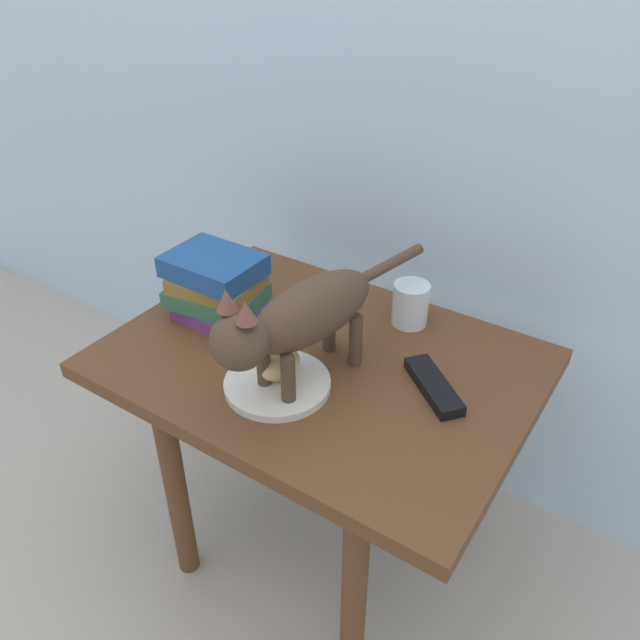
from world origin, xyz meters
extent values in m
plane|color=#B2A899|center=(0.00, 0.00, 0.00)|extent=(6.00, 6.00, 0.00)
cube|color=brown|center=(0.00, 0.00, 0.51)|extent=(0.75, 0.55, 0.03)
cylinder|color=brown|center=(-0.21, -0.21, 0.25)|extent=(0.04, 0.04, 0.50)
cylinder|color=brown|center=(0.21, -0.21, 0.25)|extent=(0.04, 0.04, 0.50)
cylinder|color=brown|center=(-0.21, 0.21, 0.25)|extent=(0.04, 0.04, 0.50)
cylinder|color=brown|center=(0.21, 0.21, 0.25)|extent=(0.04, 0.04, 0.50)
cylinder|color=silver|center=(-0.01, -0.11, 0.54)|extent=(0.18, 0.18, 0.01)
ellipsoid|color=#E0BC7A|center=(-0.02, -0.10, 0.57)|extent=(0.08, 0.09, 0.05)
cylinder|color=#4C3828|center=(0.03, -0.14, 0.58)|extent=(0.02, 0.02, 0.10)
cylinder|color=#4C3828|center=(-0.03, -0.13, 0.58)|extent=(0.02, 0.02, 0.10)
cylinder|color=#4C3828|center=(0.06, 0.02, 0.58)|extent=(0.02, 0.02, 0.10)
cylinder|color=#4C3828|center=(0.00, 0.03, 0.58)|extent=(0.02, 0.02, 0.10)
ellipsoid|color=#4C3828|center=(0.02, -0.05, 0.66)|extent=(0.14, 0.27, 0.11)
sphere|color=#4C3828|center=(-0.01, -0.20, 0.68)|extent=(0.09, 0.09, 0.09)
cone|color=brown|center=(0.01, -0.20, 0.74)|extent=(0.03, 0.03, 0.03)
cone|color=brown|center=(-0.03, -0.19, 0.74)|extent=(0.03, 0.03, 0.03)
cylinder|color=#4C3828|center=(0.06, 0.15, 0.67)|extent=(0.05, 0.16, 0.02)
cube|color=#72337A|center=(-0.23, 0.00, 0.55)|extent=(0.16, 0.13, 0.03)
cube|color=#336B4C|center=(-0.24, 0.00, 0.58)|extent=(0.19, 0.15, 0.03)
cube|color=olive|center=(-0.24, 0.00, 0.61)|extent=(0.18, 0.15, 0.03)
cube|color=#1E4C8C|center=(-0.24, 0.00, 0.64)|extent=(0.17, 0.13, 0.04)
cylinder|color=silver|center=(0.08, 0.19, 0.57)|extent=(0.07, 0.07, 0.08)
cylinder|color=silver|center=(0.08, 0.19, 0.55)|extent=(0.06, 0.06, 0.04)
cube|color=black|center=(0.21, 0.03, 0.54)|extent=(0.14, 0.13, 0.02)
camera|label=1|loc=(0.51, -0.77, 1.23)|focal=35.69mm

